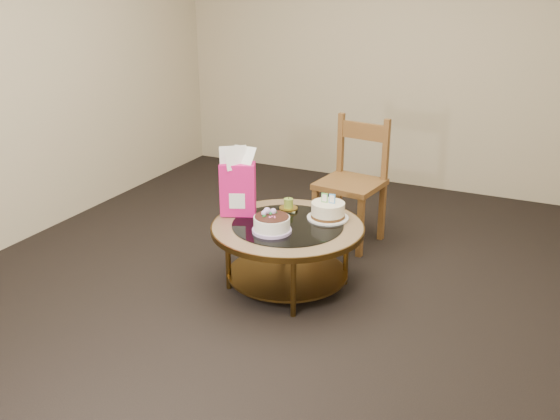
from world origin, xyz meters
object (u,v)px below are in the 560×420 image
at_px(coffee_table, 288,235).
at_px(decorated_cake, 272,225).
at_px(gift_bag, 238,182).
at_px(cream_cake, 328,211).
at_px(dining_chair, 353,181).

xyz_separation_m(coffee_table, decorated_cake, (-0.04, -0.16, 0.13)).
height_order(coffee_table, decorated_cake, decorated_cake).
bearing_deg(gift_bag, decorated_cake, -50.68).
xyz_separation_m(cream_cake, gift_bag, (-0.59, -0.18, 0.18)).
relative_size(coffee_table, decorated_cake, 4.00).
relative_size(cream_cake, gift_bag, 0.60).
relative_size(decorated_cake, dining_chair, 0.26).
bearing_deg(dining_chair, cream_cake, -76.67).
height_order(coffee_table, gift_bag, gift_bag).
xyz_separation_m(gift_bag, dining_chair, (0.51, 0.90, -0.19)).
distance_m(decorated_cake, dining_chair, 1.10).
height_order(coffee_table, dining_chair, dining_chair).
distance_m(coffee_table, decorated_cake, 0.21).
height_order(decorated_cake, gift_bag, gift_bag).
xyz_separation_m(decorated_cake, cream_cake, (0.24, 0.37, 0.01)).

